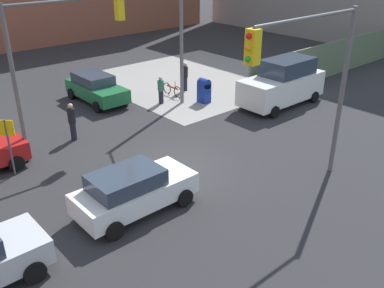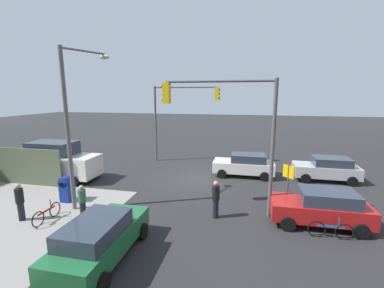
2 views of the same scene
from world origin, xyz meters
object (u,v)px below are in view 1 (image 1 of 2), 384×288
Objects in this scene: pedestrian_crossing at (161,90)px; bicycle_leaning_on_fence at (172,90)px; mailbox_blue at (204,90)px; traffic_signal_se_corner at (313,69)px; street_lamp_corner at (183,21)px; coupe_white at (133,190)px; pedestrian_waiting at (72,121)px; coupe_green at (96,88)px; van_white_delivery at (283,83)px; traffic_signal_nw_corner at (60,46)px; pedestrian_walking_north at (185,76)px.

bicycle_leaning_on_fence is at bearing 145.10° from pedestrian_crossing.
mailbox_blue is 0.82× the size of bicycle_leaning_on_fence.
street_lamp_corner reaches higher than traffic_signal_se_corner.
street_lamp_corner is 5.59× the size of mailbox_blue.
pedestrian_crossing is (7.43, 8.14, -0.02)m from coupe_white.
traffic_signal_se_corner is 3.57× the size of pedestrian_waiting.
mailbox_blue is (3.87, 9.50, -3.88)m from traffic_signal_se_corner.
traffic_signal_se_corner is at bearing -105.60° from bicycle_leaning_on_fence.
pedestrian_waiting is at bearing -131.33° from coupe_green.
mailbox_blue is 0.89× the size of pedestrian_crossing.
street_lamp_corner is 4.57× the size of bicycle_leaning_on_fence.
van_white_delivery is (6.99, 6.30, -3.36)m from traffic_signal_se_corner.
pedestrian_waiting is at bearing 79.79° from coupe_white.
mailbox_blue is at bearing 67.85° from traffic_signal_se_corner.
pedestrian_crossing is (1.87, 11.00, -3.82)m from traffic_signal_se_corner.
street_lamp_corner is 5.01× the size of pedestrian_crossing.
pedestrian_walking_north is at bearing 17.43° from traffic_signal_nw_corner.
coupe_white is at bearing -113.75° from coupe_green.
street_lamp_corner is at bearing 74.70° from traffic_signal_se_corner.
traffic_signal_se_corner is 10.97m from mailbox_blue.
traffic_signal_se_corner is at bearing -137.98° from van_white_delivery.
coupe_white is at bearing -13.75° from pedestrian_crossing.
traffic_signal_nw_corner is 12.53m from van_white_delivery.
van_white_delivery is at bearing 76.12° from pedestrian_crossing.
van_white_delivery is at bearing 42.02° from traffic_signal_se_corner.
coupe_green is at bearing -21.62° from pedestrian_waiting.
van_white_delivery is at bearing -43.80° from coupe_green.
van_white_delivery is 6.62m from bicycle_leaning_on_fence.
traffic_signal_se_corner is 4.55× the size of mailbox_blue.
coupe_white is 0.96× the size of coupe_green.
pedestrian_waiting reaches higher than mailbox_blue.
traffic_signal_se_corner is at bearing -62.07° from traffic_signal_nw_corner.
street_lamp_corner is 4.47× the size of pedestrian_walking_north.
coupe_white is 13.51m from pedestrian_walking_north.
coupe_green is at bearing 132.73° from street_lamp_corner.
coupe_green is at bearing 137.54° from mailbox_blue.
pedestrian_walking_north is (1.74, 1.94, -3.77)m from street_lamp_corner.
bicycle_leaning_on_fence is (-1.20, -0.20, -0.59)m from pedestrian_walking_north.
pedestrian_walking_north is 1.35m from bicycle_leaning_on_fence.
pedestrian_walking_north reaches higher than coupe_green.
coupe_white is 11.02m from pedestrian_crossing.
street_lamp_corner is 8.00m from pedestrian_waiting.
traffic_signal_nw_corner is 9.50m from bicycle_leaning_on_fence.
mailbox_blue is 2.32m from bicycle_leaning_on_fence.
traffic_signal_se_corner is 11.79m from pedestrian_crossing.
pedestrian_walking_north reaches higher than pedestrian_crossing.
street_lamp_corner is at bearing 139.39° from van_white_delivery.
coupe_white and coupe_green have the same top height.
traffic_signal_se_corner is 0.81× the size of street_lamp_corner.
mailbox_blue is 2.50m from pedestrian_crossing.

